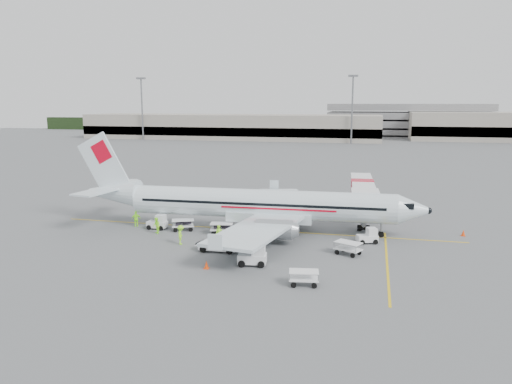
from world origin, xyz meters
TOP-DOWN VIEW (x-y plane):
  - ground at (0.00, 0.00)m, footprint 360.00×360.00m
  - stripe_lead at (0.00, 0.00)m, footprint 44.00×0.20m
  - stripe_cross at (14.00, -8.00)m, footprint 0.20×20.00m
  - terminal_west at (-40.00, 130.00)m, footprint 110.00×22.00m
  - parking_garage at (25.00, 160.00)m, footprint 62.00×24.00m
  - treeline at (0.00, 175.00)m, footprint 300.00×3.00m
  - mast_west at (-70.00, 118.00)m, footprint 3.20×1.20m
  - mast_center at (5.00, 118.00)m, footprint 3.20×1.20m
  - aircraft at (1.13, -0.32)m, footprint 37.64×29.94m
  - jet_bridge at (11.35, 8.57)m, footprint 4.38×17.55m
  - belt_loader at (-1.13, -8.35)m, footprint 4.69×1.85m
  - tug_fore at (12.21, -2.40)m, footprint 2.22×1.72m
  - tug_mid at (2.87, -11.52)m, footprint 2.54×1.66m
  - tug_aft at (-10.10, -2.00)m, footprint 2.11×1.25m
  - cart_loaded_a at (-2.59, -2.52)m, footprint 2.53×1.75m
  - cart_loaded_b at (-7.11, -2.00)m, footprint 2.67×2.15m
  - cart_empty_a at (7.77, -15.21)m, footprint 2.38×1.62m
  - cart_empty_b at (10.61, -6.68)m, footprint 2.66×2.23m
  - cone_nose at (21.83, 2.58)m, footprint 0.42×0.42m
  - cone_port at (-3.68, 13.75)m, footprint 0.35×0.35m
  - cone_stbd at (-0.61, -13.27)m, footprint 0.43×0.43m
  - crew_a at (-1.87, -5.78)m, footprint 0.74×0.57m
  - crew_b at (-9.32, -3.89)m, footprint 1.03×1.07m
  - crew_c at (-5.35, -7.01)m, footprint 1.06×1.38m
  - crew_d at (-12.79, -1.55)m, footprint 1.10×0.83m

SIDE VIEW (x-z plane):
  - ground at x=0.00m, z-range 0.00..0.00m
  - stripe_lead at x=0.00m, z-range 0.00..0.01m
  - stripe_cross at x=14.00m, z-range 0.00..0.01m
  - cone_port at x=-3.68m, z-range 0.00..0.57m
  - cone_nose at x=21.83m, z-range 0.00..0.68m
  - cone_stbd at x=-0.61m, z-range 0.00..0.70m
  - cart_empty_a at x=7.77m, z-range 0.00..1.15m
  - cart_empty_b at x=10.61m, z-range 0.00..1.20m
  - cart_loaded_b at x=-7.11m, z-range 0.00..1.21m
  - cart_loaded_a at x=-2.59m, z-range 0.00..1.21m
  - tug_fore at x=12.21m, z-range 0.00..1.51m
  - tug_aft at x=-10.10m, z-range 0.00..1.60m
  - crew_b at x=-9.32m, z-range 0.00..1.73m
  - crew_d at x=-12.79m, z-range 0.00..1.73m
  - crew_a at x=-1.87m, z-range 0.00..1.82m
  - tug_mid at x=2.87m, z-range 0.00..1.85m
  - crew_c at x=-5.35m, z-range 0.00..1.89m
  - belt_loader at x=-1.13m, z-range 0.00..2.52m
  - jet_bridge at x=11.35m, z-range 0.00..4.56m
  - treeline at x=0.00m, z-range 0.00..6.00m
  - terminal_west at x=-40.00m, z-range 0.00..9.00m
  - aircraft at x=1.13m, z-range 0.00..10.14m
  - parking_garage at x=25.00m, z-range 0.00..14.00m
  - mast_west at x=-70.00m, z-range 0.00..22.00m
  - mast_center at x=5.00m, z-range 0.00..22.00m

